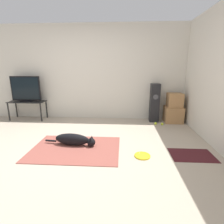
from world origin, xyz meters
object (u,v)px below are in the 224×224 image
Objects in this scene: tv_stand at (27,104)px; tennis_ball_by_boxes at (156,123)px; dog at (74,140)px; frisbee at (142,156)px; cardboard_box_upper at (175,100)px; floor_speaker at (154,103)px; tennis_ball_near_speaker at (162,124)px; tv at (26,89)px; cardboard_box_lower at (173,114)px.

tv_stand reaches higher than tennis_ball_by_boxes.
dog reaches higher than frisbee.
cardboard_box_upper is 5.64× the size of tennis_ball_by_boxes.
floor_speaker is at bearing 75.64° from frisbee.
tv is at bearing 174.86° from tennis_ball_near_speaker.
tv_stand is (-3.50, -0.01, -0.07)m from floor_speaker.
frisbee is at bearing -33.41° from tv_stand.
cardboard_box_upper is at bearing 62.31° from frisbee.
tv is (-1.76, 1.64, 0.73)m from dog.
tv reaches higher than frisbee.
tennis_ball_by_boxes is (-0.50, -0.26, -0.18)m from cardboard_box_lower.
cardboard_box_upper is at bearing 40.40° from tennis_ball_near_speaker.
cardboard_box_upper is 5.64× the size of tennis_ball_near_speaker.
cardboard_box_lower is at bearing -0.42° from tv_stand.
tv is 3.61m from tennis_ball_by_boxes.
tv_stand reaches higher than frisbee.
tv reaches higher than tv_stand.
floor_speaker is (1.74, 1.65, 0.39)m from dog.
cardboard_box_upper is at bearing 35.42° from dog.
tennis_ball_near_speaker is at bearing 34.43° from dog.
tv is at bearing 137.13° from dog.
tv is at bearing -179.83° from floor_speaker.
cardboard_box_lower is 0.48× the size of tv_stand.
frisbee is at bearing -104.36° from floor_speaker.
tv_stand is (-3.00, 1.98, 0.43)m from frisbee.
frisbee is (1.23, -0.34, -0.10)m from dog.
tennis_ball_by_boxes is 1.00× the size of tennis_ball_near_speaker.
frisbee is 3.98× the size of tennis_ball_by_boxes.
frisbee is 2.20m from cardboard_box_lower.
frisbee is at bearing -112.13° from tennis_ball_near_speaker.
tennis_ball_near_speaker is (-0.34, -0.30, -0.18)m from cardboard_box_lower.
cardboard_box_lower is (1.01, 1.95, 0.20)m from frisbee.
tv is 12.35× the size of tennis_ball_by_boxes.
cardboard_box_lower is (2.25, 1.60, 0.09)m from dog.
cardboard_box_lower is 0.56× the size of tv.
cardboard_box_lower is 0.39m from cardboard_box_upper.
tennis_ball_near_speaker is (0.16, -0.04, 0.00)m from tennis_ball_by_boxes.
tv_stand is 14.66× the size of tennis_ball_near_speaker.
tennis_ball_near_speaker is (3.67, -0.33, -0.41)m from tv_stand.
cardboard_box_upper is at bearing -0.44° from tv.
dog is 2.31m from tennis_ball_near_speaker.
cardboard_box_upper reaches higher than cardboard_box_lower.
tv_stand is at bearing 175.25° from tennis_ball_by_boxes.
frisbee is 2.28m from cardboard_box_upper.
cardboard_box_upper is 4.02m from tv_stand.
tennis_ball_near_speaker is at bearing -139.60° from cardboard_box_upper.
tv_stand is 1.19× the size of tv.
dog is 14.92× the size of tennis_ball_by_boxes.
tennis_ball_by_boxes is at bearing 73.05° from frisbee.
cardboard_box_lower is at bearing -169.30° from cardboard_box_upper.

